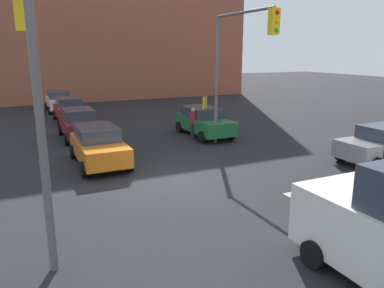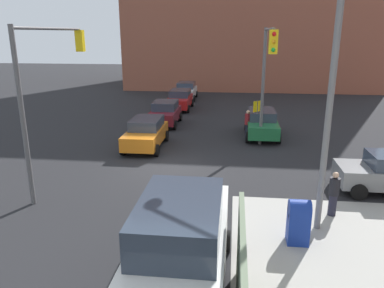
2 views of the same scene
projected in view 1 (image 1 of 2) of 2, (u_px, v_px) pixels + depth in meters
ground_plane at (168, 180)px, 14.14m from camera, size 120.00×120.00×0.00m
traffic_signal_nw_corner at (236, 54)px, 17.22m from camera, size 4.92×0.36×6.50m
traffic_signal_se_corner at (28, 54)px, 9.24m from camera, size 6.00×0.36×6.50m
warning_sign_two_way at (205, 110)px, 20.26m from camera, size 0.48×0.48×2.40m
sedan_gray at (383, 144)px, 16.15m from camera, size 2.02×3.90×1.62m
sedan_green at (203, 121)px, 21.40m from camera, size 4.43×2.02×1.62m
sedan_red at (70, 109)px, 25.77m from camera, size 4.12×2.02×1.62m
hatchback_maroon at (79, 123)px, 20.75m from camera, size 3.85×2.02×1.62m
hatchback_white at (59, 101)px, 30.18m from camera, size 3.94×2.02×1.62m
coupe_orange at (98, 145)px, 15.91m from camera, size 4.22×2.02×1.62m
pedestrian_crossing at (193, 123)px, 20.59m from camera, size 0.36×0.36×1.72m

